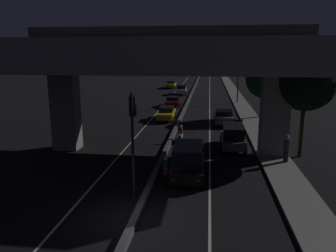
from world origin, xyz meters
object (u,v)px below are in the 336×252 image
object	(u,v)px
car_taxi_yellow_fourth_oncoming	(171,84)
pedestrian_on_sidewalk	(286,149)
street_lamp	(237,69)
motorcycle_white_filtering_mid	(181,135)
car_black_lead	(188,161)
car_grey_third	(224,116)
car_white_third_oncoming	(182,89)
car_grey_second	(233,136)
car_dark_red_second_oncoming	(173,101)
motorcycle_red_filtering_near	(166,171)
traffic_light_left_of_median	(133,128)
car_taxi_yellow_lead_oncoming	(166,113)

from	to	relation	value
car_taxi_yellow_fourth_oncoming	pedestrian_on_sidewalk	distance (m)	48.26
street_lamp	motorcycle_white_filtering_mid	bearing A→B (deg)	-105.36
motorcycle_white_filtering_mid	car_black_lead	bearing A→B (deg)	-169.83
car_grey_third	car_white_third_oncoming	bearing A→B (deg)	15.54
motorcycle_white_filtering_mid	car_grey_second	bearing A→B (deg)	-106.07
car_dark_red_second_oncoming	pedestrian_on_sidewalk	size ratio (longest dim) A/B	2.30
car_taxi_yellow_fourth_oncoming	motorcycle_red_filtering_near	distance (m)	50.76
car_grey_second	car_white_third_oncoming	bearing A→B (deg)	11.94
traffic_light_left_of_median	car_black_lead	xyz separation A→B (m)	(2.47, 3.22, -2.62)
car_white_third_oncoming	car_grey_second	bearing A→B (deg)	9.38
car_taxi_yellow_lead_oncoming	motorcycle_white_filtering_mid	size ratio (longest dim) A/B	2.54
car_black_lead	motorcycle_red_filtering_near	bearing A→B (deg)	123.95
car_black_lead	motorcycle_white_filtering_mid	bearing A→B (deg)	7.52
traffic_light_left_of_median	car_grey_third	xyz separation A→B (m)	(5.15, 18.54, -2.87)
car_grey_second	motorcycle_white_filtering_mid	size ratio (longest dim) A/B	2.41
traffic_light_left_of_median	pedestrian_on_sidewalk	world-z (taller)	traffic_light_left_of_median
car_black_lead	car_dark_red_second_oncoming	xyz separation A→B (m)	(-3.69, 25.90, -0.31)
car_grey_third	motorcycle_red_filtering_near	size ratio (longest dim) A/B	2.55
car_taxi_yellow_fourth_oncoming	motorcycle_red_filtering_near	xyz separation A→B (m)	(5.53, -50.46, -0.12)
car_grey_third	motorcycle_red_filtering_near	world-z (taller)	motorcycle_red_filtering_near
pedestrian_on_sidewalk	motorcycle_red_filtering_near	bearing A→B (deg)	-151.82
car_black_lead	pedestrian_on_sidewalk	size ratio (longest dim) A/B	2.33
car_taxi_yellow_lead_oncoming	car_white_third_oncoming	distance (m)	22.29
motorcycle_red_filtering_near	pedestrian_on_sidewalk	bearing A→B (deg)	-64.30
car_grey_third	car_taxi_yellow_lead_oncoming	world-z (taller)	car_grey_third
street_lamp	car_taxi_yellow_lead_oncoming	distance (m)	16.13
car_grey_second	car_taxi_yellow_lead_oncoming	distance (m)	12.19
motorcycle_white_filtering_mid	street_lamp	bearing A→B (deg)	-13.20
motorcycle_red_filtering_near	pedestrian_on_sidewalk	xyz separation A→B (m)	(7.41, 3.97, 0.41)
motorcycle_red_filtering_near	car_black_lead	bearing A→B (deg)	-58.05
car_dark_red_second_oncoming	motorcycle_red_filtering_near	size ratio (longest dim) A/B	2.37
car_white_third_oncoming	motorcycle_red_filtering_near	distance (m)	39.95
car_grey_third	car_dark_red_second_oncoming	size ratio (longest dim) A/B	1.07
car_dark_red_second_oncoming	pedestrian_on_sidewalk	world-z (taller)	pedestrian_on_sidewalk
traffic_light_left_of_median	pedestrian_on_sidewalk	xyz separation A→B (m)	(8.68, 6.37, -2.59)
car_grey_third	car_black_lead	bearing A→B (deg)	170.68
traffic_light_left_of_median	motorcycle_white_filtering_mid	distance (m)	11.48
car_black_lead	car_grey_third	world-z (taller)	car_black_lead
car_white_third_oncoming	motorcycle_white_filtering_mid	distance (m)	31.40
street_lamp	car_white_third_oncoming	xyz separation A→B (m)	(-8.62, 9.18, -4.04)
car_taxi_yellow_fourth_oncoming	car_grey_second	bearing A→B (deg)	12.82
car_grey_second	car_taxi_yellow_fourth_oncoming	world-z (taller)	car_grey_second
car_taxi_yellow_fourth_oncoming	motorcycle_white_filtering_mid	distance (m)	42.26
motorcycle_red_filtering_near	car_taxi_yellow_lead_oncoming	bearing A→B (deg)	4.77
street_lamp	motorcycle_white_filtering_mid	world-z (taller)	street_lamp
car_grey_second	pedestrian_on_sidewalk	xyz separation A→B (m)	(3.22, -3.27, 0.10)
car_dark_red_second_oncoming	car_taxi_yellow_fourth_oncoming	xyz separation A→B (m)	(-3.03, 23.74, 0.06)
car_taxi_yellow_fourth_oncoming	motorcycle_red_filtering_near	world-z (taller)	motorcycle_red_filtering_near
car_black_lead	motorcycle_red_filtering_near	distance (m)	1.49
car_black_lead	car_taxi_yellow_fourth_oncoming	bearing A→B (deg)	7.22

